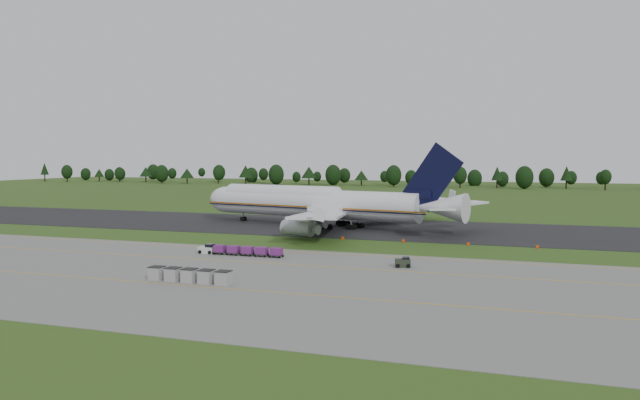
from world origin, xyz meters
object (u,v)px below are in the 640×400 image
at_px(aircraft, 318,203).
at_px(baggage_train, 239,250).
at_px(uld_row, 189,275).
at_px(edge_markers, 435,242).
at_px(utility_cart, 403,263).

height_order(aircraft, baggage_train, aircraft).
xyz_separation_m(baggage_train, uld_row, (3.77, -21.56, 0.07)).
bearing_deg(aircraft, edge_markers, -34.29).
bearing_deg(utility_cart, aircraft, 122.00).
bearing_deg(baggage_train, aircraft, 92.10).
distance_m(aircraft, baggage_train, 44.13).
xyz_separation_m(aircraft, baggage_train, (1.61, -43.86, -4.51)).
bearing_deg(baggage_train, utility_cart, -4.52).
height_order(baggage_train, edge_markers, baggage_train).
bearing_deg(utility_cart, edge_markers, 88.23).
xyz_separation_m(uld_row, edge_markers, (24.17, 45.28, -0.66)).
relative_size(aircraft, utility_cart, 27.79).
bearing_deg(aircraft, utility_cart, -58.00).
distance_m(uld_row, edge_markers, 51.33).
height_order(utility_cart, edge_markers, utility_cart).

